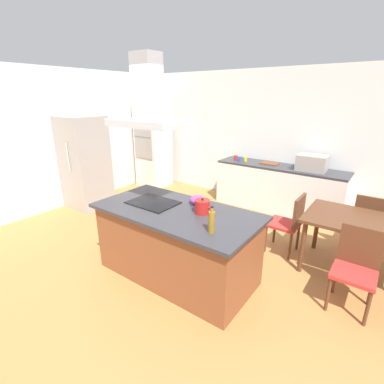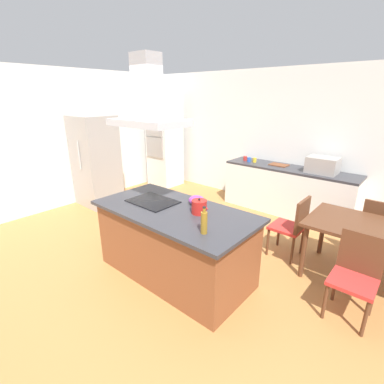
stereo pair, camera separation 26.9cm
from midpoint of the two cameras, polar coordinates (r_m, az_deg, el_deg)
name	(u,v)px [view 1 (the left image)]	position (r m, az deg, el deg)	size (l,w,h in m)	color
ground	(233,231)	(4.84, 6.72, -7.92)	(16.00, 16.00, 0.00)	#AD753D
wall_back	(277,139)	(5.97, 15.75, 10.33)	(7.20, 0.10, 2.70)	white
wall_left	(79,138)	(6.49, -23.23, 10.16)	(0.10, 8.80, 2.70)	white
kitchen_island	(177,243)	(3.54, -5.36, -10.32)	(2.01, 1.01, 0.90)	brown
cooktop	(153,202)	(3.59, -10.10, -2.14)	(0.60, 0.44, 0.01)	black
tea_kettle	(202,207)	(3.21, -0.27, -3.01)	(0.23, 0.18, 0.18)	#B21E19
olive_oil_bottle	(212,222)	(2.75, 1.21, -6.11)	(0.07, 0.07, 0.28)	olive
mixing_bowl	(198,200)	(3.48, -1.07, -1.65)	(0.20, 0.20, 0.11)	purple
back_counter	(278,188)	(5.75, 15.85, 0.76)	(2.45, 0.62, 0.90)	silver
countertop_microwave	(312,163)	(5.44, 22.00, 5.52)	(0.50, 0.38, 0.28)	#9E9993
coffee_mug_red	(236,158)	(6.00, 7.64, 6.97)	(0.08, 0.08, 0.09)	red
coffee_mug_blue	(240,159)	(5.89, 8.43, 6.71)	(0.08, 0.08, 0.09)	#2D56B2
coffee_mug_yellow	(245,159)	(5.88, 9.52, 6.62)	(0.08, 0.08, 0.09)	gold
cutting_board	(269,163)	(5.76, 14.17, 5.68)	(0.34, 0.24, 0.02)	brown
wall_oven_stack	(153,142)	(7.09, -9.07, 10.04)	(0.70, 0.66, 2.20)	silver
refrigerator	(85,163)	(6.05, -22.16, 5.48)	(0.80, 0.73, 1.82)	#9E9993
dining_table	(367,227)	(3.97, 30.42, -6.28)	(1.40, 0.90, 0.75)	#59331E
chair_facing_back_wall	(370,221)	(4.64, 31.11, -5.04)	(0.42, 0.42, 0.89)	red
chair_at_left_end	(290,220)	(4.18, 17.61, -5.58)	(0.42, 0.42, 0.89)	red
chair_facing_island	(356,264)	(3.44, 28.56, -12.76)	(0.42, 0.42, 0.89)	red
range_hood	(148,104)	(3.36, -11.33, 17.26)	(0.90, 0.55, 0.78)	#ADADB2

